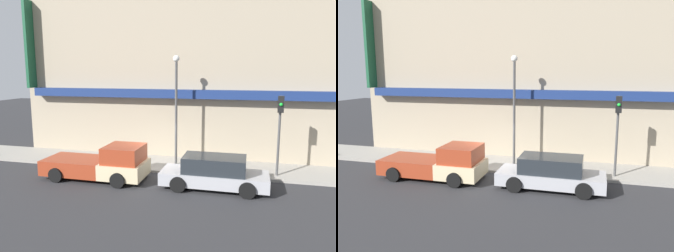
# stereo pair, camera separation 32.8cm
# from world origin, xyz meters

# --- Properties ---
(ground_plane) EXTENTS (80.00, 80.00, 0.00)m
(ground_plane) POSITION_xyz_m (0.00, 0.00, 0.00)
(ground_plane) COLOR #2D2D30
(sidewalk) EXTENTS (36.00, 3.08, 0.13)m
(sidewalk) POSITION_xyz_m (0.00, 1.54, 0.07)
(sidewalk) COLOR #9E998E
(sidewalk) RESTS_ON ground
(building) EXTENTS (19.80, 3.80, 10.49)m
(building) POSITION_xyz_m (-0.01, 4.56, 5.24)
(building) COLOR tan
(building) RESTS_ON ground
(pickup_truck) EXTENTS (5.16, 2.27, 1.76)m
(pickup_truck) POSITION_xyz_m (-2.55, -1.54, 0.77)
(pickup_truck) COLOR beige
(pickup_truck) RESTS_ON ground
(parked_car) EXTENTS (4.83, 1.98, 1.51)m
(parked_car) POSITION_xyz_m (2.98, -1.54, 0.74)
(parked_car) COLOR #ADADB2
(parked_car) RESTS_ON ground
(fire_hydrant) EXTENTS (0.21, 0.21, 0.75)m
(fire_hydrant) POSITION_xyz_m (2.45, 0.61, 0.50)
(fire_hydrant) COLOR #196633
(fire_hydrant) RESTS_ON sidewalk
(street_lamp) EXTENTS (0.36, 0.36, 6.02)m
(street_lamp) POSITION_xyz_m (0.51, 1.45, 3.85)
(street_lamp) COLOR #4C4C4C
(street_lamp) RESTS_ON sidewalk
(traffic_light) EXTENTS (0.28, 0.42, 4.00)m
(traffic_light) POSITION_xyz_m (5.88, 0.65, 2.87)
(traffic_light) COLOR #4C4C4C
(traffic_light) RESTS_ON sidewalk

